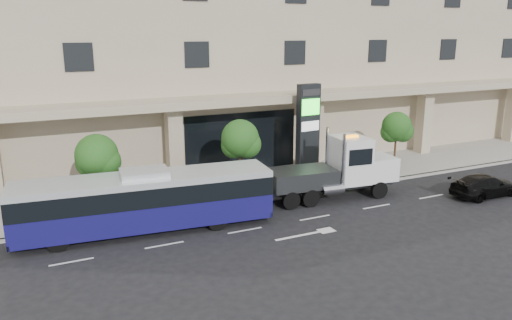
{
  "coord_description": "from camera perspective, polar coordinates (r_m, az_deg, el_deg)",
  "views": [
    {
      "loc": [
        -13.18,
        -22.23,
        9.45
      ],
      "look_at": [
        -1.74,
        2.0,
        2.48
      ],
      "focal_mm": 35.0,
      "sensor_mm": 36.0,
      "label": 1
    }
  ],
  "objects": [
    {
      "name": "tree_mid",
      "position": [
        28.82,
        -1.77,
        2.16
      ],
      "size": [
        2.28,
        2.2,
        4.38
      ],
      "color": "#422B19",
      "rests_on": "sidewalk"
    },
    {
      "name": "sidewalk",
      "position": [
        31.67,
        0.53,
        -2.64
      ],
      "size": [
        120.0,
        6.0,
        0.15
      ],
      "primitive_type": "cube",
      "color": "gray",
      "rests_on": "ground"
    },
    {
      "name": "tree_right",
      "position": [
        34.98,
        15.8,
        3.45
      ],
      "size": [
        2.1,
        2.0,
        4.04
      ],
      "color": "#422B19",
      "rests_on": "sidewalk"
    },
    {
      "name": "signage_pylon",
      "position": [
        32.1,
        5.95,
        3.33
      ],
      "size": [
        1.56,
        0.69,
        6.08
      ],
      "rotation": [
        0.0,
        0.0,
        0.09
      ],
      "color": "black",
      "rests_on": "sidewalk"
    },
    {
      "name": "tow_truck",
      "position": [
        29.14,
        9.32,
        -1.16
      ],
      "size": [
        8.83,
        2.92,
        4.0
      ],
      "rotation": [
        0.0,
        0.0,
        -0.1
      ],
      "color": "#2D3033",
      "rests_on": "ground"
    },
    {
      "name": "ground",
      "position": [
        27.52,
        5.09,
        -5.57
      ],
      "size": [
        120.0,
        120.0,
        0.0
      ],
      "primitive_type": "plane",
      "color": "black",
      "rests_on": "ground"
    },
    {
      "name": "city_bus",
      "position": [
        24.57,
        -12.48,
        -4.5
      ],
      "size": [
        12.35,
        3.74,
        3.08
      ],
      "rotation": [
        0.0,
        0.0,
        -0.1
      ],
      "color": "black",
      "rests_on": "ground"
    },
    {
      "name": "convention_center",
      "position": [
        39.9,
        -6.2,
        15.24
      ],
      "size": [
        60.0,
        17.6,
        20.0
      ],
      "color": "tan",
      "rests_on": "ground"
    },
    {
      "name": "black_sedan",
      "position": [
        32.19,
        24.71,
        -2.66
      ],
      "size": [
        4.5,
        1.84,
        1.3
      ],
      "primitive_type": "imported",
      "rotation": [
        0.0,
        0.0,
        1.57
      ],
      "color": "black",
      "rests_on": "ground"
    },
    {
      "name": "curb",
      "position": [
        29.14,
        3.11,
        -4.22
      ],
      "size": [
        120.0,
        0.3,
        0.15
      ],
      "primitive_type": "cube",
      "color": "gray",
      "rests_on": "ground"
    },
    {
      "name": "tree_left",
      "position": [
        26.78,
        -17.66,
        0.18
      ],
      "size": [
        2.27,
        2.2,
        4.22
      ],
      "color": "#422B19",
      "rests_on": "sidewalk"
    }
  ]
}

